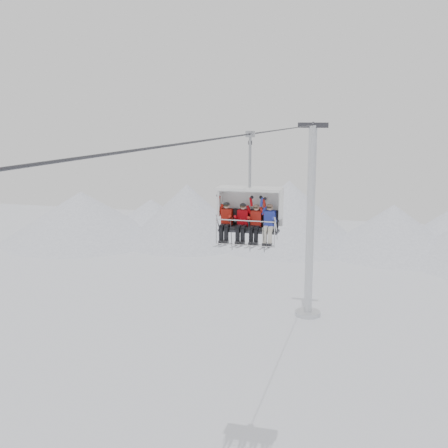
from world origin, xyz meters
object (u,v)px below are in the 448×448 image
(chairlift_carrier, at_px, (250,208))
(skier_center_right, at_px, (256,223))
(lift_tower_right, at_px, (310,236))
(skier_center_left, at_px, (242,222))
(skier_far_left, at_px, (226,221))
(skier_far_right, at_px, (269,223))

(chairlift_carrier, bearing_deg, skier_center_right, -49.10)
(lift_tower_right, bearing_deg, skier_center_right, -89.18)
(lift_tower_right, bearing_deg, chairlift_carrier, -90.00)
(lift_tower_right, distance_m, skier_center_left, 19.28)
(chairlift_carrier, xyz_separation_m, skier_far_left, (-0.83, -0.30, -0.46))
(skier_far_right, bearing_deg, skier_center_left, -179.92)
(lift_tower_right, distance_m, skier_center_right, 19.29)
(skier_far_left, distance_m, skier_center_right, 1.09)
(skier_far_left, relative_size, skier_center_left, 1.00)
(lift_tower_right, distance_m, skier_far_right, 19.30)
(lift_tower_right, xyz_separation_m, skier_center_right, (0.27, -18.78, 4.40))
(skier_center_right, relative_size, skier_far_right, 1.00)
(lift_tower_right, xyz_separation_m, skier_far_right, (0.76, -18.77, 4.42))
(lift_tower_right, xyz_separation_m, chairlift_carrier, (0.00, -18.47, 4.88))
(skier_center_right, bearing_deg, chairlift_carrier, 130.90)
(skier_far_right, bearing_deg, lift_tower_right, 92.33)
(chairlift_carrier, bearing_deg, skier_far_right, -21.76)
(lift_tower_right, bearing_deg, skier_far_left, -92.52)
(skier_center_left, distance_m, skier_center_right, 0.49)
(skier_far_left, bearing_deg, skier_center_right, -0.26)
(chairlift_carrier, distance_m, skier_center_left, 0.60)
(lift_tower_right, distance_m, chairlift_carrier, 19.10)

